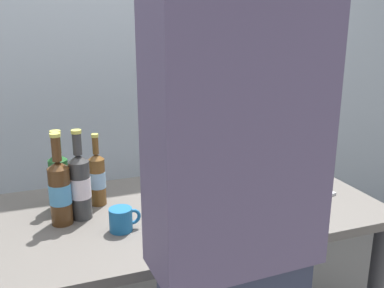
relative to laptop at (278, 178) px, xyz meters
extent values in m
cube|color=#56514C|center=(-0.48, -0.02, -0.07)|extent=(1.59, 0.76, 0.04)
cylinder|color=#2D2D30|center=(0.26, 0.30, -0.43)|extent=(0.06, 0.06, 0.69)
cube|color=#B7BABC|center=(0.01, -0.05, -0.05)|extent=(0.37, 0.32, 0.01)
cube|color=#232326|center=(0.02, -0.07, -0.04)|extent=(0.29, 0.21, 0.00)
cube|color=#B7BABC|center=(-0.02, 0.09, 0.07)|extent=(0.32, 0.13, 0.22)
cube|color=black|center=(-0.02, 0.09, 0.07)|extent=(0.30, 0.12, 0.20)
cylinder|color=#1E5123|center=(-0.87, 0.14, 0.04)|extent=(0.07, 0.07, 0.19)
cone|color=#1E5123|center=(-0.87, 0.14, 0.15)|extent=(0.07, 0.07, 0.03)
cylinder|color=#1E5123|center=(-0.87, 0.14, 0.20)|extent=(0.04, 0.04, 0.08)
cylinder|color=#BFB74C|center=(-0.87, 0.14, 0.25)|extent=(0.04, 0.04, 0.01)
cylinder|color=tan|center=(-0.87, 0.14, 0.05)|extent=(0.07, 0.07, 0.07)
cylinder|color=brown|center=(-0.73, 0.12, 0.04)|extent=(0.06, 0.06, 0.19)
cone|color=brown|center=(-0.73, 0.12, 0.15)|extent=(0.06, 0.06, 0.02)
cylinder|color=brown|center=(-0.73, 0.12, 0.19)|extent=(0.02, 0.02, 0.07)
cylinder|color=#BFB74C|center=(-0.73, 0.12, 0.23)|extent=(0.03, 0.03, 0.01)
cylinder|color=#7FA1BC|center=(-0.73, 0.12, 0.05)|extent=(0.06, 0.06, 0.06)
cylinder|color=#472B14|center=(-0.88, -0.01, 0.05)|extent=(0.08, 0.08, 0.21)
cone|color=#472B14|center=(-0.88, -0.01, 0.17)|extent=(0.08, 0.08, 0.03)
cylinder|color=#472B14|center=(-0.88, -0.01, 0.23)|extent=(0.03, 0.03, 0.09)
cylinder|color=#BFB74C|center=(-0.88, -0.01, 0.28)|extent=(0.04, 0.04, 0.01)
cylinder|color=teal|center=(-0.88, -0.01, 0.06)|extent=(0.08, 0.08, 0.07)
cylinder|color=#333333|center=(-0.81, 0.02, 0.06)|extent=(0.07, 0.07, 0.22)
cone|color=#333333|center=(-0.81, 0.02, 0.18)|extent=(0.07, 0.07, 0.03)
cylinder|color=#333333|center=(-0.81, 0.02, 0.23)|extent=(0.03, 0.03, 0.08)
cylinder|color=#BFB74C|center=(-0.81, 0.02, 0.28)|extent=(0.04, 0.04, 0.01)
cylinder|color=silver|center=(-0.81, 0.02, 0.07)|extent=(0.08, 0.08, 0.08)
cube|color=#594C6B|center=(-0.53, -0.67, 0.44)|extent=(0.40, 0.20, 0.69)
cylinder|color=#19598C|center=(-0.70, -0.13, -0.01)|extent=(0.08, 0.08, 0.08)
torus|color=#19598C|center=(-0.66, -0.13, -0.01)|extent=(0.06, 0.01, 0.06)
cube|color=#99A3AD|center=(-0.48, 0.89, 0.52)|extent=(6.00, 0.10, 2.60)
camera|label=1|loc=(-0.96, -1.53, 0.68)|focal=41.97mm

